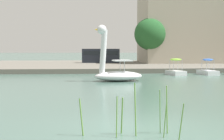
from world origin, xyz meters
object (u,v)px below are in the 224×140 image
object	(u,v)px
swan_boat	(116,71)
pedal_boat_lime	(176,70)
parked_van	(101,55)
pedal_boat_blue	(208,70)
tree_sapling_by_fence	(150,34)

from	to	relation	value
swan_boat	pedal_boat_lime	world-z (taller)	swan_boat
pedal_boat_lime	parked_van	world-z (taller)	parked_van
swan_boat	pedal_boat_lime	xyz separation A→B (m)	(5.52, 5.42, -0.30)
pedal_boat_lime	pedal_boat_blue	xyz separation A→B (m)	(2.85, 0.29, -0.02)
parked_van	tree_sapling_by_fence	bearing A→B (deg)	-29.95
pedal_boat_blue	tree_sapling_by_fence	size ratio (longest dim) A/B	0.41
swan_boat	pedal_boat_lime	distance (m)	7.74
tree_sapling_by_fence	parked_van	bearing A→B (deg)	150.05
swan_boat	pedal_boat_lime	bearing A→B (deg)	44.51
pedal_boat_blue	parked_van	distance (m)	18.54
swan_boat	tree_sapling_by_fence	size ratio (longest dim) A/B	0.68
swan_boat	pedal_boat_blue	xyz separation A→B (m)	(8.37, 5.71, -0.32)
pedal_boat_lime	tree_sapling_by_fence	bearing A→B (deg)	88.33
pedal_boat_blue	pedal_boat_lime	bearing A→B (deg)	-174.17
swan_boat	pedal_boat_blue	distance (m)	10.14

